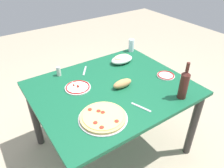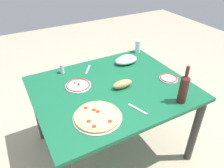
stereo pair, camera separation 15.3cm
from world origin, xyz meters
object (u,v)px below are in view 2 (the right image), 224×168
Objects in this scene: baked_pasta_dish at (126,59)px; side_plate_near at (169,78)px; wine_bottle at (184,88)px; bread_loaf at (122,84)px; water_glass at (138,46)px; side_plate_far at (78,85)px; spice_shaker at (62,69)px; dining_table at (112,97)px; pepperoni_pizza at (97,116)px.

side_plate_near is (0.17, -0.45, -0.03)m from baked_pasta_dish.
wine_bottle reaches higher than bread_loaf.
baked_pasta_dish is 0.30m from water_glass.
wine_bottle is 1.42× the size of side_plate_far.
side_plate_far is (-0.84, -0.33, -0.06)m from water_glass.
spice_shaker reaches higher than side_plate_near.
bread_loaf is at bearing -125.87° from baked_pasta_dish.
bread_loaf is 2.09× the size of spice_shaker.
water_glass is at bearing 38.99° from dining_table.
wine_bottle is at bearing -114.28° from side_plate_near.
side_plate_far is (-0.63, 0.58, -0.12)m from wine_bottle.
spice_shaker is (-0.30, 0.44, 0.15)m from dining_table.
wine_bottle is 3.58× the size of spice_shaker.
side_plate_far is at bearing -164.36° from baked_pasta_dish.
bread_loaf is (-0.26, -0.36, -0.01)m from baked_pasta_dish.
dining_table is 0.48m from baked_pasta_dish.
side_plate_far is at bearing 148.53° from bread_loaf.
baked_pasta_dish is at bearing 93.04° from wine_bottle.
dining_table is at bearing 165.05° from side_plate_near.
water_glass is (0.21, 0.91, -0.06)m from wine_bottle.
wine_bottle is at bearing -52.25° from spice_shaker.
side_plate_far is (-0.59, -0.16, -0.03)m from baked_pasta_dish.
bread_loaf is at bearing 168.77° from side_plate_near.
water_glass is (0.86, 0.77, 0.06)m from pepperoni_pizza.
baked_pasta_dish is at bearing 15.64° from side_plate_far.
spice_shaker is at bearing 127.44° from bread_loaf.
water_glass reaches higher than bread_loaf.
dining_table is 0.42m from pepperoni_pizza.
baked_pasta_dish is 1.72× the size of water_glass.
pepperoni_pizza is 0.43m from bread_loaf.
wine_bottle reaches higher than pepperoni_pizza.
bread_loaf is at bearing 128.12° from wine_bottle.
spice_shaker is (-0.02, 0.73, 0.03)m from pepperoni_pizza.
side_plate_near is at bearing -11.23° from bread_loaf.
side_plate_far is at bearing -158.73° from water_glass.
baked_pasta_dish is 0.77× the size of wine_bottle.
water_glass is (0.25, 0.16, 0.03)m from baked_pasta_dish.
pepperoni_pizza is 1.16m from water_glass.
water_glass is (0.59, 0.48, 0.18)m from dining_table.
baked_pasta_dish is 0.45m from bread_loaf.
side_plate_far is (0.03, 0.44, -0.01)m from pepperoni_pizza.
wine_bottle is 1.10m from spice_shaker.
wine_bottle is 0.94m from water_glass.
water_glass is at bearing 32.82° from baked_pasta_dish.
side_plate_far reaches higher than dining_table.
side_plate_near is at bearing -97.15° from water_glass.
side_plate_near is (0.51, -0.14, 0.12)m from dining_table.
wine_bottle is 1.91× the size of side_plate_near.
spice_shaker is at bearing 127.75° from wine_bottle.
water_glass reaches higher than side_plate_far.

